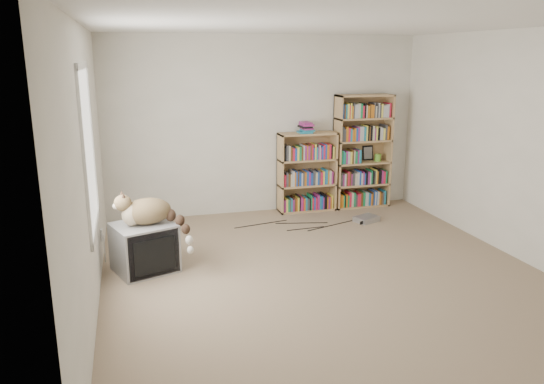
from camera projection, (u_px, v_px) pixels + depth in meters
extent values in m
cube|color=gray|center=(326.00, 276.00, 5.49)|extent=(4.50, 5.00, 0.01)
cube|color=white|center=(265.00, 126.00, 7.51)|extent=(4.50, 0.02, 2.50)
cube|color=white|center=(499.00, 241.00, 2.85)|extent=(4.50, 0.02, 2.50)
cube|color=white|center=(87.00, 170.00, 4.61)|extent=(0.02, 5.00, 2.50)
cube|color=white|center=(523.00, 147.00, 5.75)|extent=(0.02, 5.00, 2.50)
cube|color=white|center=(333.00, 24.00, 4.87)|extent=(4.50, 5.00, 0.02)
cube|color=white|center=(89.00, 149.00, 4.76)|extent=(0.02, 1.22, 1.52)
cube|color=gray|center=(144.00, 247.00, 5.57)|extent=(0.74, 0.70, 0.52)
cube|color=black|center=(154.00, 255.00, 5.37)|extent=(0.52, 0.21, 0.47)
cube|color=black|center=(155.00, 256.00, 5.36)|extent=(0.42, 0.16, 0.36)
cube|color=black|center=(140.00, 245.00, 5.67)|extent=(0.43, 0.40, 0.31)
ellipsoid|color=#382617|center=(147.00, 211.00, 5.49)|extent=(0.55, 0.41, 0.28)
ellipsoid|color=#382617|center=(160.00, 211.00, 5.55)|extent=(0.26, 0.28, 0.20)
ellipsoid|color=#C3AF8C|center=(131.00, 215.00, 5.41)|extent=(0.22, 0.22, 0.23)
ellipsoid|color=#382617|center=(123.00, 203.00, 5.36)|extent=(0.20, 0.19, 0.17)
sphere|color=beige|center=(116.00, 206.00, 5.33)|extent=(0.08, 0.08, 0.07)
cone|color=black|center=(123.00, 196.00, 5.30)|extent=(0.08, 0.09, 0.09)
cone|color=black|center=(122.00, 194.00, 5.39)|extent=(0.08, 0.09, 0.09)
cube|color=#AA7C55|center=(337.00, 153.00, 7.74)|extent=(0.02, 0.30, 1.67)
cube|color=#AA7C55|center=(387.00, 150.00, 7.94)|extent=(0.02, 0.30, 1.67)
cube|color=#AA7C55|center=(359.00, 150.00, 7.97)|extent=(0.83, 0.03, 1.67)
cube|color=#AA7C55|center=(365.00, 95.00, 7.63)|extent=(0.83, 0.30, 0.02)
cube|color=#AA7C55|center=(360.00, 205.00, 8.04)|extent=(0.83, 0.30, 0.03)
cube|color=#AA7C55|center=(361.00, 184.00, 7.96)|extent=(0.83, 0.30, 0.03)
cube|color=#AA7C55|center=(362.00, 163.00, 7.88)|extent=(0.83, 0.30, 0.02)
cube|color=#AA7C55|center=(363.00, 141.00, 7.80)|extent=(0.83, 0.30, 0.03)
cube|color=#AA7C55|center=(364.00, 118.00, 7.72)|extent=(0.83, 0.30, 0.02)
cube|color=red|center=(360.00, 198.00, 8.02)|extent=(0.75, 0.24, 0.19)
cube|color=#1A48AE|center=(361.00, 177.00, 7.94)|extent=(0.75, 0.24, 0.19)
cube|color=#178349|center=(362.00, 155.00, 7.85)|extent=(0.75, 0.24, 0.19)
cube|color=beige|center=(363.00, 133.00, 7.77)|extent=(0.75, 0.24, 0.19)
cube|color=black|center=(364.00, 111.00, 7.69)|extent=(0.75, 0.24, 0.19)
cube|color=#AA7C55|center=(280.00, 174.00, 7.58)|extent=(0.03, 0.30, 1.15)
cube|color=#AA7C55|center=(333.00, 171.00, 7.79)|extent=(0.02, 0.30, 1.15)
cube|color=#AA7C55|center=(304.00, 170.00, 7.81)|extent=(0.83, 0.03, 1.15)
cube|color=#AA7C55|center=(308.00, 134.00, 7.54)|extent=(0.83, 0.30, 0.02)
cube|color=#AA7C55|center=(306.00, 209.00, 7.82)|extent=(0.83, 0.30, 0.03)
cube|color=#AA7C55|center=(307.00, 185.00, 7.73)|extent=(0.83, 0.30, 0.03)
cube|color=#AA7C55|center=(307.00, 159.00, 7.64)|extent=(0.83, 0.30, 0.02)
cube|color=red|center=(306.00, 202.00, 7.80)|extent=(0.75, 0.24, 0.19)
cube|color=#1A48AE|center=(307.00, 177.00, 7.70)|extent=(0.75, 0.24, 0.19)
cube|color=#178349|center=(307.00, 152.00, 7.61)|extent=(0.75, 0.24, 0.19)
cube|color=red|center=(306.00, 127.00, 7.51)|extent=(0.19, 0.24, 0.16)
cylinder|color=#67B032|center=(377.00, 157.00, 7.93)|extent=(0.10, 0.10, 0.11)
cube|color=black|center=(368.00, 153.00, 7.98)|extent=(0.16, 0.05, 0.22)
cube|color=#AAAAAE|center=(367.00, 219.00, 7.28)|extent=(0.38, 0.33, 0.07)
cube|color=silver|center=(102.00, 235.00, 5.77)|extent=(0.01, 0.08, 0.13)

